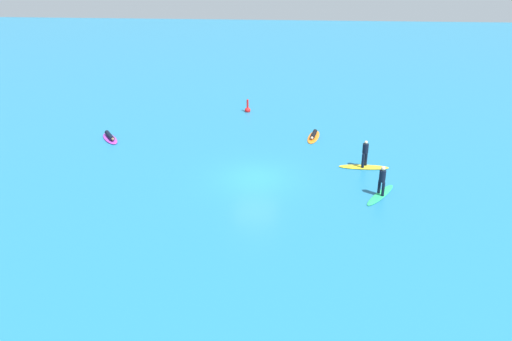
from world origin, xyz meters
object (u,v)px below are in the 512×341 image
surfer_on_green_board (381,187)px  marker_buoy (248,109)px  surfer_on_purple_board (110,137)px  surfer_on_yellow_board (364,161)px  surfer_on_orange_board (314,136)px

surfer_on_green_board → marker_buoy: 16.62m
surfer_on_purple_board → surfer_on_yellow_board: size_ratio=0.81×
surfer_on_orange_board → surfer_on_purple_board: (-14.29, -1.30, 0.02)m
surfer_on_purple_board → surfer_on_green_board: bearing=34.1°
surfer_on_green_board → surfer_on_orange_board: bearing=54.3°
surfer_on_orange_board → surfer_on_yellow_board: bearing=41.6°
surfer_on_yellow_board → marker_buoy: 13.25m
surfer_on_green_board → surfer_on_orange_board: surfer_on_green_board is taller
surfer_on_orange_board → marker_buoy: bearing=-125.9°
surfer_on_green_board → surfer_on_purple_board: (-17.72, 7.43, -0.39)m
surfer_on_yellow_board → surfer_on_green_board: bearing=-82.4°
surfer_on_orange_board → surfer_on_green_board: bearing=32.4°
surfer_on_orange_board → marker_buoy: marker_buoy is taller
surfer_on_green_board → surfer_on_yellow_board: (-0.48, 3.75, -0.08)m
surfer_on_orange_board → surfer_on_purple_board: surfer_on_purple_board is taller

